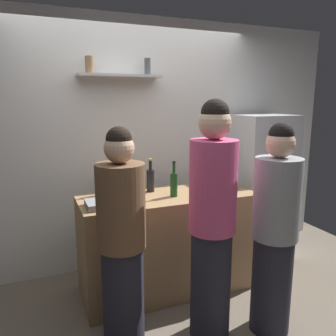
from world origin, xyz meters
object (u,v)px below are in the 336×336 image
Objects in this scene: wine_bottle_pale_glass at (235,176)px; person_grey_hoodie at (275,233)px; wine_bottle_amber_glass at (104,183)px; wine_bottle_dark_glass at (150,179)px; utensil_holder at (226,183)px; person_brown_jacket at (122,243)px; baking_pan at (107,203)px; water_bottle_plastic at (223,175)px; refrigerator at (260,187)px; wine_bottle_green_glass at (174,183)px; person_pink_top at (212,224)px.

wine_bottle_pale_glass is 0.20× the size of person_grey_hoodie.
wine_bottle_amber_glass is 0.97× the size of wine_bottle_dark_glass.
wine_bottle_dark_glass reaches higher than utensil_holder.
utensil_holder is at bearing -3.64° from person_brown_jacket.
person_grey_hoodie is (1.05, -1.06, -0.24)m from wine_bottle_amber_glass.
baking_pan is 1.30m from water_bottle_plastic.
utensil_holder is at bearing -152.02° from refrigerator.
utensil_holder is 0.68× the size of wine_bottle_pale_glass.
baking_pan is 0.21× the size of person_brown_jacket.
wine_bottle_green_glass is (-0.67, -0.05, -0.01)m from wine_bottle_pale_glass.
water_bottle_plastic is (0.11, 0.24, 0.03)m from utensil_holder.
wine_bottle_amber_glass is at bearing 174.11° from wine_bottle_dark_glass.
person_pink_top is (-1.20, -1.02, 0.09)m from refrigerator.
refrigerator is at bearing 16.68° from wine_bottle_green_glass.
utensil_holder is at bearing -161.62° from wine_bottle_pale_glass.
refrigerator is at bearing 5.54° from wine_bottle_dark_glass.
wine_bottle_dark_glass is at bearing 121.76° from wine_bottle_green_glass.
person_pink_top is at bearing -139.41° from refrigerator.
wine_bottle_amber_glass is 0.19× the size of person_brown_jacket.
utensil_holder is at bearing -95.09° from person_grey_hoodie.
person_grey_hoodie is (-0.06, -0.79, -0.19)m from utensil_holder.
person_grey_hoodie is at bearing -33.54° from baking_pan.
utensil_holder is 0.68× the size of wine_bottle_green_glass.
refrigerator reaches higher than wine_bottle_dark_glass.
baking_pan is 1.55× the size of utensil_holder.
baking_pan is at bearing -96.90° from wine_bottle_amber_glass.
wine_bottle_pale_glass is at bearing -84.85° from water_bottle_plastic.
refrigerator is at bearing 30.01° from wine_bottle_pale_glass.
wine_bottle_dark_glass is at bearing -5.89° from wine_bottle_amber_glass.
wine_bottle_pale_glass is at bearing -12.74° from wine_bottle_dark_glass.
wine_bottle_dark_glass is 0.18× the size of person_pink_top.
wine_bottle_dark_glass is 0.79m from water_bottle_plastic.
baking_pan is at bearing -175.22° from wine_bottle_pale_glass.
utensil_holder is at bearing -18.24° from wine_bottle_dark_glass.
person_brown_jacket reaches higher than utensil_holder.
baking_pan is at bearing -34.42° from person_grey_hoodie.
refrigerator reaches higher than utensil_holder.
person_grey_hoodie is (-0.17, -1.03, -0.22)m from water_bottle_plastic.
person_brown_jacket reaches higher than wine_bottle_amber_glass.
wine_bottle_amber_glass is at bearing 154.22° from wine_bottle_green_glass.
person_brown_jacket is (-0.47, -0.74, -0.25)m from wine_bottle_dark_glass.
person_pink_top reaches higher than wine_bottle_amber_glass.
wine_bottle_green_glass is at bearing -25.78° from wine_bottle_amber_glass.
refrigerator is 1.38m from wine_bottle_dark_glass.
water_bottle_plastic is at bearing 20.56° from wine_bottle_green_glass.
person_grey_hoodie reaches higher than wine_bottle_pale_glass.
wine_bottle_pale_glass is at bearing 73.25° from person_pink_top.
refrigerator is 5.15× the size of wine_bottle_dark_glass.
person_brown_jacket is at bearing -92.88° from wine_bottle_amber_glass.
person_brown_jacket is 0.66m from person_pink_top.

